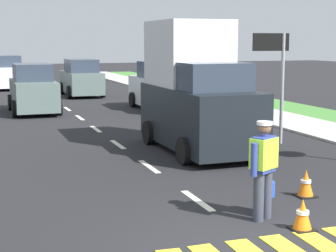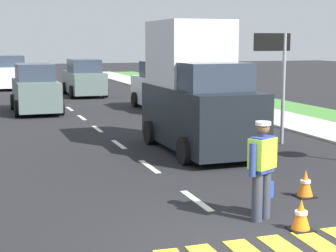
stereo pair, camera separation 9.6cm
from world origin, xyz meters
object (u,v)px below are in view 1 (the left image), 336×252
Objects in this scene: car_oncoming_second at (33,90)px; car_oncoming_third at (8,74)px; car_parked_far at (161,87)px; car_outgoing_far at (81,79)px; lane_direction_sign at (275,61)px; delivery_truck at (196,92)px; traffic_cone_near at (306,183)px; traffic_cone_far at (303,215)px; road_worker at (264,165)px.

car_oncoming_second is 12.29m from car_oncoming_third.
car_oncoming_second is 5.48m from car_parked_far.
car_parked_far is at bearing -73.47° from car_outgoing_far.
delivery_truck reaches higher than lane_direction_sign.
car_oncoming_third is (-6.10, 21.98, -1.43)m from lane_direction_sign.
lane_direction_sign is 22.86m from car_oncoming_third.
delivery_truck is 16.20m from car_outgoing_far.
car_outgoing_far is (-2.58, 16.17, -1.47)m from lane_direction_sign.
car_outgoing_far is at bearing 63.32° from car_oncoming_second.
lane_direction_sign is 11.41m from car_oncoming_second.
traffic_cone_near is 1.04× the size of traffic_cone_far.
car_parked_far is at bearing 77.04° from delivery_truck.
traffic_cone_near is at bearing -76.30° from car_oncoming_second.
traffic_cone_near is 0.14× the size of car_oncoming_third.
car_oncoming_third is at bearing 94.93° from road_worker.
car_parked_far is at bearing -8.59° from car_oncoming_second.
lane_direction_sign is 0.76× the size of car_parked_far.
delivery_truck is 1.10× the size of car_parked_far.
traffic_cone_far is 15.81m from car_parked_far.
traffic_cone_near is at bearing -113.99° from lane_direction_sign.
delivery_truck is (0.91, 6.62, 1.36)m from traffic_cone_far.
delivery_truck reaches higher than road_worker.
traffic_cone_far is 0.11× the size of delivery_truck.
delivery_truck is 9.15m from car_parked_far.
traffic_cone_far is (-1.13, -1.61, -0.01)m from traffic_cone_near.
car_oncoming_second is at bearing 109.14° from delivery_truck.
car_outgoing_far is at bearing 106.53° from car_parked_far.
traffic_cone_far is 0.12× the size of car_outgoing_far.
car_oncoming_third is at bearing 95.45° from traffic_cone_far.
road_worker is at bearing -92.88° from car_outgoing_far.
car_outgoing_far is (-0.12, 16.19, -0.67)m from delivery_truck.
road_worker is 1.03m from traffic_cone_far.
car_outgoing_far is (3.25, 6.47, -0.01)m from car_oncoming_second.
road_worker reaches higher than traffic_cone_near.
traffic_cone_near is at bearing -89.09° from car_outgoing_far.
traffic_cone_near is 1.96m from traffic_cone_far.
car_oncoming_third is (-3.64, 22.00, -0.63)m from delivery_truck.
road_worker is 22.14m from car_outgoing_far.
traffic_cone_near reaches higher than traffic_cone_far.
lane_direction_sign is (3.69, 5.94, 1.48)m from road_worker.
delivery_truck is 22.31m from car_oncoming_third.
lane_direction_sign is 0.84× the size of car_oncoming_third.
lane_direction_sign reaches higher than traffic_cone_near.
delivery_truck reaches higher than traffic_cone_far.
lane_direction_sign is at bearing 63.11° from traffic_cone_far.
lane_direction_sign is at bearing 0.48° from delivery_truck.
road_worker is 0.42× the size of car_oncoming_second.
lane_direction_sign is 9.00m from car_parked_far.
car_parked_far is (2.95, 15.52, 0.73)m from traffic_cone_far.
traffic_cone_far is at bearing -116.89° from lane_direction_sign.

